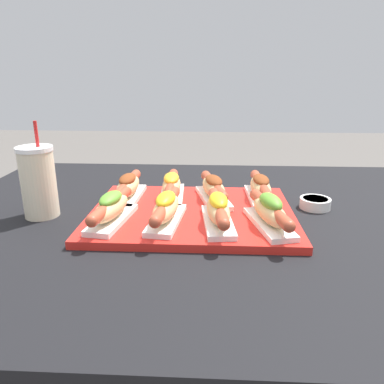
{
  "coord_description": "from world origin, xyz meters",
  "views": [
    {
      "loc": [
        0.0,
        -0.86,
        1.1
      ],
      "look_at": [
        -0.04,
        0.01,
        0.81
      ],
      "focal_mm": 35.0,
      "sensor_mm": 36.0,
      "label": 1
    }
  ],
  "objects_px": {
    "serving_tray": "(192,214)",
    "drink_cup": "(38,182)",
    "hot_dog_2": "(218,210)",
    "hot_dog_3": "(270,212)",
    "hot_dog_1": "(166,208)",
    "hot_dog_7": "(260,188)",
    "hot_dog_6": "(213,188)",
    "hot_dog_4": "(128,187)",
    "sauce_bowl": "(315,203)",
    "hot_dog_5": "(171,186)",
    "hot_dog_0": "(111,208)"
  },
  "relations": [
    {
      "from": "hot_dog_5",
      "to": "hot_dog_7",
      "type": "xyz_separation_m",
      "value": [
        0.23,
        -0.0,
        -0.0
      ]
    },
    {
      "from": "hot_dog_3",
      "to": "sauce_bowl",
      "type": "relative_size",
      "value": 2.73
    },
    {
      "from": "hot_dog_7",
      "to": "hot_dog_3",
      "type": "bearing_deg",
      "value": -90.44
    },
    {
      "from": "hot_dog_2",
      "to": "hot_dog_3",
      "type": "height_order",
      "value": "hot_dog_3"
    },
    {
      "from": "hot_dog_1",
      "to": "hot_dog_5",
      "type": "xyz_separation_m",
      "value": [
        -0.01,
        0.17,
        -0.0
      ]
    },
    {
      "from": "hot_dog_4",
      "to": "hot_dog_1",
      "type": "bearing_deg",
      "value": -52.54
    },
    {
      "from": "hot_dog_6",
      "to": "sauce_bowl",
      "type": "height_order",
      "value": "hot_dog_6"
    },
    {
      "from": "drink_cup",
      "to": "hot_dog_4",
      "type": "bearing_deg",
      "value": 23.61
    },
    {
      "from": "hot_dog_2",
      "to": "serving_tray",
      "type": "bearing_deg",
      "value": 126.26
    },
    {
      "from": "hot_dog_6",
      "to": "serving_tray",
      "type": "bearing_deg",
      "value": -124.39
    },
    {
      "from": "hot_dog_4",
      "to": "hot_dog_6",
      "type": "distance_m",
      "value": 0.23
    },
    {
      "from": "hot_dog_0",
      "to": "sauce_bowl",
      "type": "xyz_separation_m",
      "value": [
        0.49,
        0.16,
        -0.04
      ]
    },
    {
      "from": "hot_dog_0",
      "to": "hot_dog_7",
      "type": "relative_size",
      "value": 0.99
    },
    {
      "from": "hot_dog_0",
      "to": "hot_dog_1",
      "type": "distance_m",
      "value": 0.12
    },
    {
      "from": "hot_dog_1",
      "to": "hot_dog_6",
      "type": "bearing_deg",
      "value": 55.71
    },
    {
      "from": "hot_dog_1",
      "to": "hot_dog_4",
      "type": "relative_size",
      "value": 1.0
    },
    {
      "from": "sauce_bowl",
      "to": "drink_cup",
      "type": "height_order",
      "value": "drink_cup"
    },
    {
      "from": "hot_dog_6",
      "to": "hot_dog_0",
      "type": "bearing_deg",
      "value": -145.28
    },
    {
      "from": "hot_dog_1",
      "to": "hot_dog_7",
      "type": "bearing_deg",
      "value": 36.22
    },
    {
      "from": "hot_dog_5",
      "to": "drink_cup",
      "type": "relative_size",
      "value": 0.94
    },
    {
      "from": "hot_dog_1",
      "to": "hot_dog_2",
      "type": "xyz_separation_m",
      "value": [
        0.12,
        -0.01,
        0.0
      ]
    },
    {
      "from": "serving_tray",
      "to": "drink_cup",
      "type": "relative_size",
      "value": 2.09
    },
    {
      "from": "hot_dog_3",
      "to": "hot_dog_7",
      "type": "bearing_deg",
      "value": 89.56
    },
    {
      "from": "serving_tray",
      "to": "sauce_bowl",
      "type": "relative_size",
      "value": 6.21
    },
    {
      "from": "hot_dog_0",
      "to": "sauce_bowl",
      "type": "height_order",
      "value": "hot_dog_0"
    },
    {
      "from": "hot_dog_7",
      "to": "drink_cup",
      "type": "xyz_separation_m",
      "value": [
        -0.55,
        -0.1,
        0.04
      ]
    },
    {
      "from": "serving_tray",
      "to": "hot_dog_3",
      "type": "bearing_deg",
      "value": -27.15
    },
    {
      "from": "serving_tray",
      "to": "hot_dog_7",
      "type": "height_order",
      "value": "hot_dog_7"
    },
    {
      "from": "serving_tray",
      "to": "hot_dog_3",
      "type": "height_order",
      "value": "hot_dog_3"
    },
    {
      "from": "hot_dog_2",
      "to": "hot_dog_6",
      "type": "bearing_deg",
      "value": 93.42
    },
    {
      "from": "hot_dog_3",
      "to": "sauce_bowl",
      "type": "distance_m",
      "value": 0.22
    },
    {
      "from": "hot_dog_6",
      "to": "drink_cup",
      "type": "distance_m",
      "value": 0.43
    },
    {
      "from": "hot_dog_6",
      "to": "drink_cup",
      "type": "bearing_deg",
      "value": -168.45
    },
    {
      "from": "hot_dog_5",
      "to": "sauce_bowl",
      "type": "bearing_deg",
      "value": -1.65
    },
    {
      "from": "hot_dog_3",
      "to": "drink_cup",
      "type": "xyz_separation_m",
      "value": [
        -0.54,
        0.08,
        0.04
      ]
    },
    {
      "from": "sauce_bowl",
      "to": "hot_dog_7",
      "type": "bearing_deg",
      "value": 175.71
    },
    {
      "from": "serving_tray",
      "to": "hot_dog_6",
      "type": "xyz_separation_m",
      "value": [
        0.05,
        0.08,
        0.04
      ]
    },
    {
      "from": "hot_dog_2",
      "to": "drink_cup",
      "type": "height_order",
      "value": "drink_cup"
    },
    {
      "from": "serving_tray",
      "to": "hot_dog_5",
      "type": "height_order",
      "value": "hot_dog_5"
    },
    {
      "from": "hot_dog_5",
      "to": "hot_dog_6",
      "type": "xyz_separation_m",
      "value": [
        0.11,
        -0.01,
        -0.0
      ]
    },
    {
      "from": "drink_cup",
      "to": "hot_dog_6",
      "type": "bearing_deg",
      "value": 11.55
    },
    {
      "from": "hot_dog_4",
      "to": "hot_dog_5",
      "type": "relative_size",
      "value": 1.0
    },
    {
      "from": "hot_dog_3",
      "to": "hot_dog_7",
      "type": "distance_m",
      "value": 0.18
    },
    {
      "from": "hot_dog_4",
      "to": "hot_dog_6",
      "type": "height_order",
      "value": "hot_dog_4"
    },
    {
      "from": "hot_dog_7",
      "to": "hot_dog_1",
      "type": "bearing_deg",
      "value": -143.78
    },
    {
      "from": "hot_dog_3",
      "to": "hot_dog_1",
      "type": "bearing_deg",
      "value": 177.48
    },
    {
      "from": "hot_dog_2",
      "to": "hot_dog_6",
      "type": "distance_m",
      "value": 0.16
    },
    {
      "from": "hot_dog_3",
      "to": "hot_dog_2",
      "type": "bearing_deg",
      "value": 177.53
    },
    {
      "from": "hot_dog_7",
      "to": "sauce_bowl",
      "type": "distance_m",
      "value": 0.15
    },
    {
      "from": "serving_tray",
      "to": "drink_cup",
      "type": "distance_m",
      "value": 0.38
    }
  ]
}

